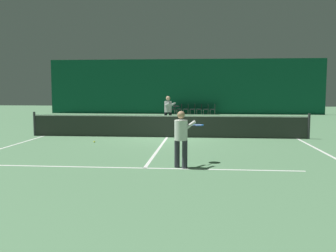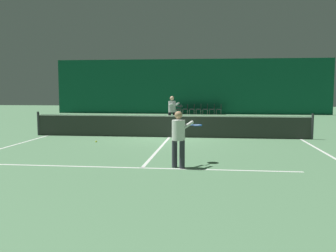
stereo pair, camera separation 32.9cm
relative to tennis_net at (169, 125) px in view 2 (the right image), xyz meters
name	(u,v)px [view 2 (the right image)]	position (x,y,z in m)	size (l,w,h in m)	color
ground_plane	(169,137)	(0.00, 0.00, -0.51)	(60.00, 60.00, 0.00)	#56845B
backdrop_curtain	(190,87)	(0.00, 15.51, 1.78)	(23.00, 0.12, 4.57)	#0F5138
court_line_baseline_far	(187,117)	(0.00, 11.90, -0.51)	(11.00, 0.10, 0.00)	white
court_line_service_far	(182,124)	(0.00, 6.40, -0.51)	(8.25, 0.10, 0.00)	white
court_line_service_near	(142,168)	(0.00, -6.40, -0.51)	(8.25, 0.10, 0.00)	white
court_line_sideline_left	(48,135)	(-5.50, 0.00, -0.51)	(0.10, 23.80, 0.00)	white
court_line_sideline_right	(301,139)	(5.50, 0.00, -0.51)	(0.10, 23.80, 0.00)	white
court_line_centre	(169,137)	(0.00, 0.00, -0.51)	(0.10, 12.80, 0.00)	white
tennis_net	(169,125)	(0.00, 0.00, 0.00)	(12.00, 0.10, 1.07)	#2D332D
player_near	(179,135)	(0.97, -6.23, 0.37)	(0.89, 1.29, 1.50)	#2D2D38
player_far	(172,109)	(-0.31, 4.08, 0.48)	(0.99, 1.36, 1.70)	black
courtside_chair_0	(179,108)	(-0.87, 14.96, -0.03)	(0.44, 0.44, 0.84)	#99999E
courtside_chair_1	(186,108)	(-0.32, 14.96, -0.03)	(0.44, 0.44, 0.84)	#99999E
courtside_chair_2	(193,108)	(0.23, 14.96, -0.03)	(0.44, 0.44, 0.84)	#99999E
courtside_chair_3	(199,109)	(0.78, 14.96, -0.03)	(0.44, 0.44, 0.84)	#99999E
courtside_chair_4	(206,109)	(1.33, 14.96, -0.03)	(0.44, 0.44, 0.84)	#99999E
courtside_chair_5	(213,109)	(1.88, 14.96, -0.03)	(0.44, 0.44, 0.84)	#99999E
courtside_chair_6	(220,109)	(2.43, 14.96, -0.03)	(0.44, 0.44, 0.84)	#99999E
tennis_ball	(96,141)	(-2.68, -1.88, -0.48)	(0.07, 0.07, 0.07)	#D1DB33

